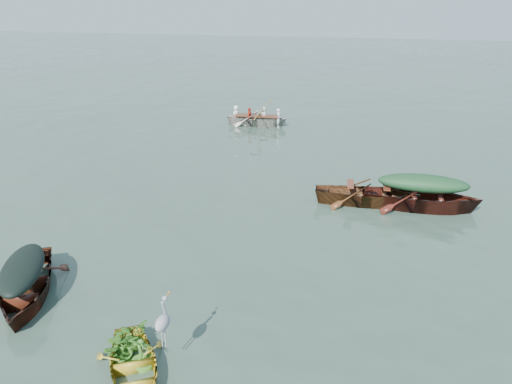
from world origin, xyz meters
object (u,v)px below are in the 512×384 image
yellow_dinghy (134,378)px  green_tarp_boat (420,209)px  rowed_boat (257,126)px  heron (163,330)px  dark_covered_boat (28,297)px  open_wooden_boat (367,204)px

yellow_dinghy → green_tarp_boat: green_tarp_boat is taller
rowed_boat → heron: bearing=-173.6°
green_tarp_boat → yellow_dinghy: bearing=149.4°
yellow_dinghy → green_tarp_boat: size_ratio=0.57×
green_tarp_boat → rowed_boat: bearing=39.2°
rowed_boat → heron: (2.69, -17.14, 0.82)m
dark_covered_boat → heron: (3.78, -1.32, 0.82)m
heron → yellow_dinghy: bearing=-174.8°
open_wooden_boat → rowed_boat: open_wooden_boat is taller
green_tarp_boat → open_wooden_boat: bearing=90.0°
dark_covered_boat → open_wooden_boat: size_ratio=0.91×
open_wooden_boat → dark_covered_boat: bearing=131.9°
yellow_dinghy → rowed_boat: size_ratio=0.66×
rowed_boat → yellow_dinghy: bearing=-175.2°
dark_covered_boat → open_wooden_boat: 9.76m
green_tarp_boat → open_wooden_boat: 1.58m
dark_covered_boat → heron: heron is taller
green_tarp_boat → rowed_boat: size_ratio=1.16×
green_tarp_boat → rowed_boat: green_tarp_boat is taller
yellow_dinghy → dark_covered_boat: bearing=121.2°
green_tarp_boat → heron: (-4.61, -8.31, 0.82)m
dark_covered_boat → open_wooden_boat: open_wooden_boat is taller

